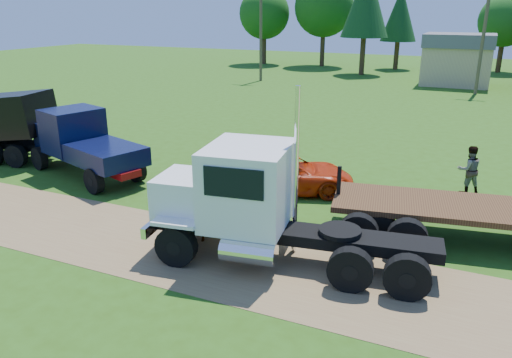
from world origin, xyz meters
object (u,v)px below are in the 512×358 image
at_px(orange_pickup, 290,175).
at_px(spectator_a, 198,216).
at_px(flatbed_trailer, 468,214).
at_px(white_semi_tractor, 251,202).
at_px(navy_truck, 81,142).

xyz_separation_m(orange_pickup, spectator_a, (-1.05, -5.39, 0.13)).
bearing_deg(orange_pickup, flatbed_trailer, -129.56).
xyz_separation_m(white_semi_tractor, navy_truck, (-9.92, 3.95, -0.25)).
distance_m(navy_truck, spectator_a, 8.82).
bearing_deg(white_semi_tractor, flatbed_trailer, 24.80).
bearing_deg(flatbed_trailer, spectator_a, -165.07).
bearing_deg(orange_pickup, navy_truck, 77.37).
xyz_separation_m(navy_truck, orange_pickup, (9.03, 1.69, -0.76)).
distance_m(white_semi_tractor, orange_pickup, 5.80).
relative_size(orange_pickup, flatbed_trailer, 0.58).
bearing_deg(flatbed_trailer, white_semi_tractor, -156.37).
relative_size(orange_pickup, spectator_a, 3.03).
height_order(white_semi_tractor, flatbed_trailer, white_semi_tractor).
bearing_deg(navy_truck, white_semi_tractor, -3.64).
distance_m(orange_pickup, flatbed_trailer, 6.90).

